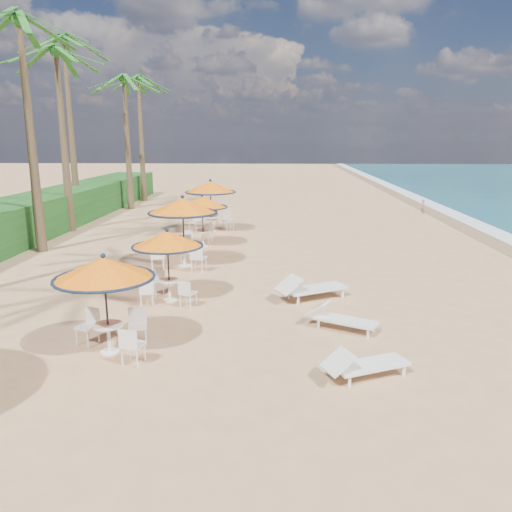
{
  "coord_description": "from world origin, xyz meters",
  "views": [
    {
      "loc": [
        -1.48,
        -10.52,
        4.63
      ],
      "look_at": [
        -2.13,
        3.84,
        1.2
      ],
      "focal_mm": 35.0,
      "sensor_mm": 36.0,
      "label": 1
    }
  ],
  "objects": [
    {
      "name": "ground",
      "position": [
        0.0,
        0.0,
        0.0
      ],
      "size": [
        160.0,
        160.0,
        0.0
      ],
      "primitive_type": "plane",
      "color": "tan",
      "rests_on": "ground"
    },
    {
      "name": "scrub_hedge",
      "position": [
        -13.5,
        11.0,
        0.9
      ],
      "size": [
        3.0,
        40.0,
        1.8
      ],
      "primitive_type": "cube",
      "color": "#194716",
      "rests_on": "ground"
    },
    {
      "name": "station_0",
      "position": [
        -5.14,
        -0.44,
        1.65
      ],
      "size": [
        2.16,
        2.16,
        2.26
      ],
      "color": "black",
      "rests_on": "ground"
    },
    {
      "name": "station_1",
      "position": [
        -4.64,
        3.16,
        1.56
      ],
      "size": [
        2.05,
        2.05,
        2.14
      ],
      "color": "black",
      "rests_on": "ground"
    },
    {
      "name": "station_2",
      "position": [
        -4.94,
        7.11,
        1.92
      ],
      "size": [
        2.52,
        2.52,
        2.63
      ],
      "color": "black",
      "rests_on": "ground"
    },
    {
      "name": "station_3",
      "position": [
        -4.77,
        10.61,
        1.73
      ],
      "size": [
        2.18,
        2.28,
        2.27
      ],
      "color": "black",
      "rests_on": "ground"
    },
    {
      "name": "station_4",
      "position": [
        -4.85,
        14.06,
        1.93
      ],
      "size": [
        2.53,
        2.53,
        2.64
      ],
      "color": "black",
      "rests_on": "ground"
    },
    {
      "name": "lounger_near",
      "position": [
        0.21,
        -1.42,
        0.3
      ],
      "size": [
        1.85,
        1.24,
        0.64
      ],
      "rotation": [
        0.0,
        0.0,
        0.42
      ],
      "color": "white",
      "rests_on": "ground"
    },
    {
      "name": "lounger_mid",
      "position": [
        0.04,
        1.18,
        0.3
      ],
      "size": [
        1.84,
        1.33,
        0.64
      ],
      "rotation": [
        0.0,
        0.0,
        -0.49
      ],
      "color": "white",
      "rests_on": "ground"
    },
    {
      "name": "lounger_far",
      "position": [
        -0.55,
        3.45,
        0.36
      ],
      "size": [
        2.21,
        1.6,
        0.77
      ],
      "rotation": [
        0.0,
        0.0,
        0.49
      ],
      "color": "white",
      "rests_on": "ground"
    },
    {
      "name": "palm_3",
      "position": [
        -11.32,
        9.33,
        8.41
      ],
      "size": [
        5.0,
        5.0,
        9.21
      ],
      "color": "brown",
      "rests_on": "ground"
    },
    {
      "name": "palm_4",
      "position": [
        -12.0,
        13.98,
        8.05
      ],
      "size": [
        5.0,
        5.0,
        8.83
      ],
      "color": "brown",
      "rests_on": "ground"
    },
    {
      "name": "palm_5",
      "position": [
        -13.71,
        19.11,
        9.39
      ],
      "size": [
        5.0,
        5.0,
        10.25
      ],
      "color": "brown",
      "rests_on": "ground"
    },
    {
      "name": "palm_6",
      "position": [
        -11.26,
        22.03,
        7.68
      ],
      "size": [
        5.0,
        5.0,
        8.44
      ],
      "color": "brown",
      "rests_on": "ground"
    },
    {
      "name": "palm_7",
      "position": [
        -11.53,
        26.33,
        8.15
      ],
      "size": [
        5.0,
        5.0,
        8.94
      ],
      "color": "brown",
      "rests_on": "ground"
    },
    {
      "name": "person",
      "position": [
        7.5,
        20.66,
        0.46
      ],
      "size": [
        0.34,
        0.4,
        0.92
      ],
      "primitive_type": "imported",
      "rotation": [
        0.0,
        0.0,
        1.16
      ],
      "color": "#906949",
      "rests_on": "ground"
    }
  ]
}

